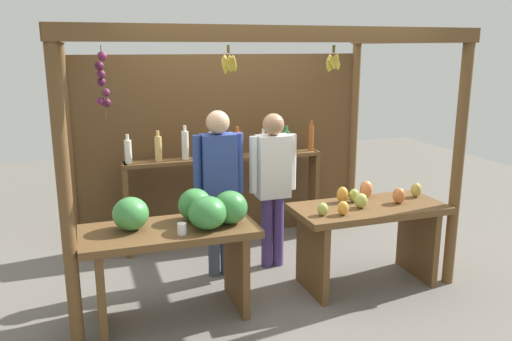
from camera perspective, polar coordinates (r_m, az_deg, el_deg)
The scene contains 7 objects.
ground_plane at distance 5.29m, azimuth -0.67°, elevation -10.57°, with size 12.00×12.00×0.00m, color slate.
market_stall at distance 5.32m, azimuth -2.29°, elevation 4.65°, with size 3.42×1.98×2.31m.
fruit_counter_left at distance 4.20m, azimuth -8.36°, elevation -6.84°, with size 1.39×0.66×1.03m.
fruit_counter_right at distance 4.85m, azimuth 12.25°, elevation -5.81°, with size 1.39×0.64×0.92m.
bottle_shelf_unit at distance 5.65m, azimuth -3.51°, elevation -0.16°, with size 2.20×0.22×1.36m.
vendor_man at distance 4.82m, azimuth -4.14°, elevation -0.95°, with size 0.48×0.22×1.60m.
vendor_woman at distance 5.03m, azimuth 1.89°, elevation -0.75°, with size 0.48×0.21×1.55m.
Camera 1 is at (-1.52, -4.59, 2.16)m, focal length 36.19 mm.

